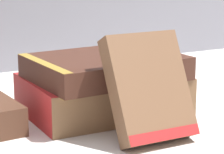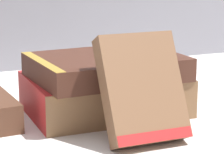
% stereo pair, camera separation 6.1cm
% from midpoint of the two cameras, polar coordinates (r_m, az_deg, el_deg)
% --- Properties ---
extents(ground_plane, '(3.00, 3.00, 0.00)m').
position_cam_midpoint_polar(ground_plane, '(0.64, -0.75, -5.72)').
color(ground_plane, silver).
extents(book_flat_bottom, '(0.20, 0.15, 0.05)m').
position_cam_midpoint_polar(book_flat_bottom, '(0.71, 1.27, -1.89)').
color(book_flat_bottom, brown).
rests_on(book_flat_bottom, ground_plane).
extents(book_flat_top, '(0.19, 0.15, 0.03)m').
position_cam_midpoint_polar(book_flat_top, '(0.68, 1.56, 1.04)').
color(book_flat_top, '#422319').
rests_on(book_flat_top, book_flat_bottom).
extents(book_leaning_front, '(0.09, 0.08, 0.12)m').
position_cam_midpoint_polar(book_leaning_front, '(0.60, 6.28, -1.74)').
color(book_leaning_front, brown).
rests_on(book_leaning_front, ground_plane).
extents(pocket_watch, '(0.05, 0.05, 0.01)m').
position_cam_midpoint_polar(pocket_watch, '(0.67, 4.43, 2.27)').
color(pocket_watch, silver).
rests_on(pocket_watch, book_flat_top).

